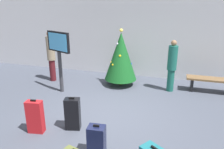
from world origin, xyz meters
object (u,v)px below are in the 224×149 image
Objects in this scene: traveller_0 at (172,65)px; traveller_1 at (51,55)px; flight_info_kiosk at (59,50)px; waiting_bench at (211,82)px; suitcase_1 at (73,114)px; suitcase_3 at (35,117)px; holiday_tree at (121,56)px; suitcase_4 at (97,141)px.

traveller_1 is at bearing -176.43° from traveller_0.
flight_info_kiosk reaches higher than waiting_bench.
suitcase_3 is (-0.73, -0.37, 0.00)m from suitcase_1.
waiting_bench is 1.94× the size of suitcase_1.
holiday_tree is at bearing 7.03° from traveller_1.
suitcase_1 is (2.25, -2.76, -0.62)m from traveller_1.
flight_info_kiosk reaches higher than suitcase_3.
suitcase_4 is at bearing -39.10° from suitcase_1.
flight_info_kiosk is 3.60m from suitcase_4.
suitcase_4 is (0.85, -0.69, -0.07)m from suitcase_1.
traveller_0 is 2.61× the size of suitcase_4.
suitcase_4 reaches higher than waiting_bench.
traveller_1 is 4.69m from suitcase_4.
suitcase_4 is at bearing -47.99° from traveller_1.
traveller_0 is at bearing 72.50° from suitcase_4.
flight_info_kiosk is at bearing -145.30° from holiday_tree.
suitcase_1 reaches higher than waiting_bench.
traveller_1 is at bearing 129.28° from suitcase_1.
waiting_bench is 4.66m from suitcase_4.
holiday_tree is 2.52× the size of suitcase_1.
waiting_bench is 4.64m from suitcase_1.
traveller_1 is 3.54m from suitcase_3.
traveller_0 is 3.94m from suitcase_4.
waiting_bench is 1.40m from traveller_0.
waiting_bench is (2.98, 0.21, -0.69)m from holiday_tree.
flight_info_kiosk is at bearing 126.22° from suitcase_1.
traveller_1 is (-5.54, -0.53, 0.64)m from waiting_bench.
flight_info_kiosk is at bearing -161.76° from traveller_0.
holiday_tree is 2.50× the size of suitcase_3.
traveller_1 is at bearing 135.21° from flight_info_kiosk.
traveller_1 is (-0.86, 0.86, -0.40)m from flight_info_kiosk.
waiting_bench is 5.60m from traveller_1.
traveller_0 reaches higher than suitcase_1.
traveller_0 is at bearing 3.57° from traveller_1.
suitcase_1 is at bearing 27.08° from suitcase_3.
traveller_1 is at bearing -172.97° from holiday_tree.
suitcase_3 is at bearing -73.74° from flight_info_kiosk.
traveller_0 is 3.68m from suitcase_1.
suitcase_1 is at bearing -53.78° from flight_info_kiosk.
traveller_1 reaches higher than suitcase_3.
traveller_1 is at bearing 116.01° from suitcase_3.
suitcase_4 is (-2.43, -3.97, -0.06)m from waiting_bench.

